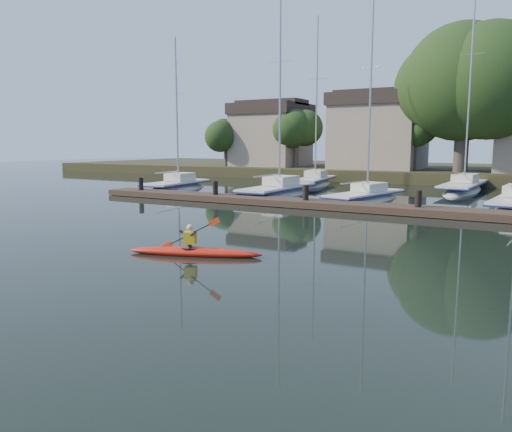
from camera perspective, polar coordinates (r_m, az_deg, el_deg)
The scene contains 9 objects.
ground at distance 14.09m, azimuth -6.73°, elevation -5.99°, with size 160.00×160.00×0.00m, color black.
kayak at distance 15.70m, azimuth -7.11°, elevation -3.89°, with size 4.23×1.99×1.37m.
dock at distance 26.44m, azimuth 11.63°, elevation 1.06°, with size 34.00×2.00×1.80m.
sailboat_0 at distance 37.86m, azimuth -9.01°, elevation 2.65°, with size 2.95×7.99×12.39m.
sailboat_1 at distance 33.11m, azimuth 2.48°, elevation 1.95°, with size 2.28×9.17×14.99m.
sailboat_2 at distance 30.76m, azimuth 12.36°, elevation 1.34°, with size 3.56×8.40×13.54m.
sailboat_5 at distance 42.21m, azimuth 6.68°, elevation 3.30°, with size 3.35×9.24×14.96m.
sailboat_6 at distance 39.19m, azimuth 22.55°, elevation 2.32°, with size 2.61×10.49×16.55m.
shore at distance 51.64m, azimuth 22.78°, elevation 7.41°, with size 90.00×25.25×12.75m.
Camera 1 is at (8.18, -10.93, 3.47)m, focal length 35.00 mm.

